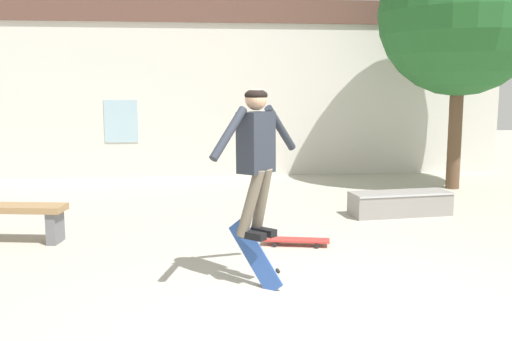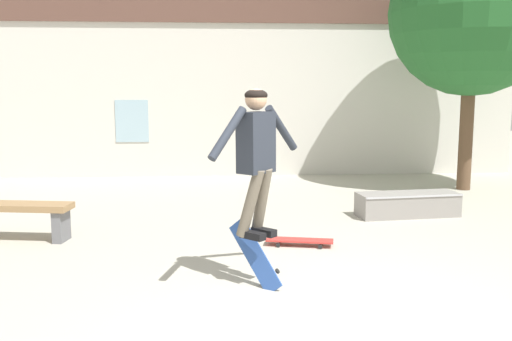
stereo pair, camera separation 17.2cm
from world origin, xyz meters
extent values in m
plane|color=#B2AD9E|center=(0.00, 0.00, 0.00)|extent=(40.00, 40.00, 0.00)
cube|color=beige|center=(0.00, 8.15, 1.64)|extent=(11.42, 0.40, 3.29)
cube|color=brown|center=(0.00, 8.15, 3.53)|extent=(11.99, 0.52, 0.50)
cube|color=#99B7C6|center=(-2.73, 7.94, 1.21)|extent=(0.70, 0.02, 0.90)
cylinder|color=brown|center=(3.77, 5.95, 1.07)|extent=(0.25, 0.25, 2.14)
sphere|color=#235B28|center=(3.77, 5.95, 3.28)|extent=(3.03, 3.03, 3.03)
cube|color=slate|center=(-2.91, 2.74, 0.20)|extent=(0.17, 0.33, 0.40)
cube|color=gray|center=(1.94, 3.81, 0.18)|extent=(1.57, 0.65, 0.36)
cube|color=#B7B7BC|center=(1.97, 3.57, 0.34)|extent=(1.52, 0.20, 0.02)
cube|color=#282D38|center=(-0.57, 0.96, 1.41)|extent=(0.40, 0.40, 0.59)
sphere|color=tan|center=(-0.57, 0.96, 1.83)|extent=(0.30, 0.30, 0.21)
ellipsoid|color=black|center=(-0.57, 0.96, 1.86)|extent=(0.31, 0.31, 0.12)
cylinder|color=#6B6051|center=(-0.51, 1.03, 0.83)|extent=(0.24, 0.31, 0.70)
cube|color=black|center=(-0.49, 1.00, 0.52)|extent=(0.26, 0.25, 0.07)
cylinder|color=#6B6051|center=(-0.63, 0.90, 0.83)|extent=(0.32, 0.24, 0.70)
cube|color=black|center=(-0.61, 0.88, 0.52)|extent=(0.26, 0.25, 0.07)
cylinder|color=#282D38|center=(-0.29, 1.25, 1.53)|extent=(0.39, 0.40, 0.48)
cylinder|color=#282D38|center=(-0.85, 0.68, 1.53)|extent=(0.39, 0.40, 0.48)
cube|color=#2D519E|center=(-0.58, 0.95, 0.30)|extent=(0.50, 0.47, 0.71)
cylinder|color=black|center=(-0.37, 0.83, 0.17)|extent=(0.07, 0.08, 0.06)
cylinder|color=black|center=(-0.51, 0.90, 0.04)|extent=(0.07, 0.08, 0.06)
cylinder|color=black|center=(-0.59, 1.07, 0.54)|extent=(0.07, 0.08, 0.06)
cylinder|color=black|center=(-0.73, 1.14, 0.40)|extent=(0.07, 0.08, 0.06)
cube|color=red|center=(0.07, 2.30, 0.07)|extent=(0.85, 0.38, 0.02)
cylinder|color=black|center=(-0.21, 2.25, 0.03)|extent=(0.06, 0.03, 0.05)
cylinder|color=black|center=(-0.16, 2.46, 0.03)|extent=(0.06, 0.03, 0.05)
cylinder|color=black|center=(0.29, 2.13, 0.03)|extent=(0.06, 0.03, 0.05)
cylinder|color=black|center=(0.34, 2.35, 0.03)|extent=(0.06, 0.03, 0.05)
camera|label=1|loc=(-1.13, -4.44, 1.94)|focal=40.00mm
camera|label=2|loc=(-0.96, -4.45, 1.94)|focal=40.00mm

